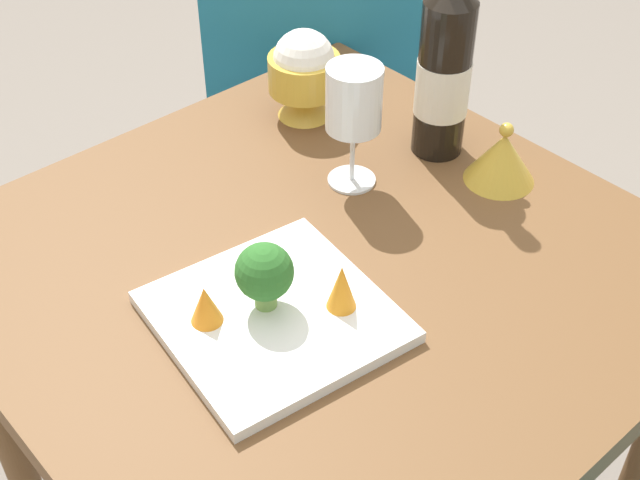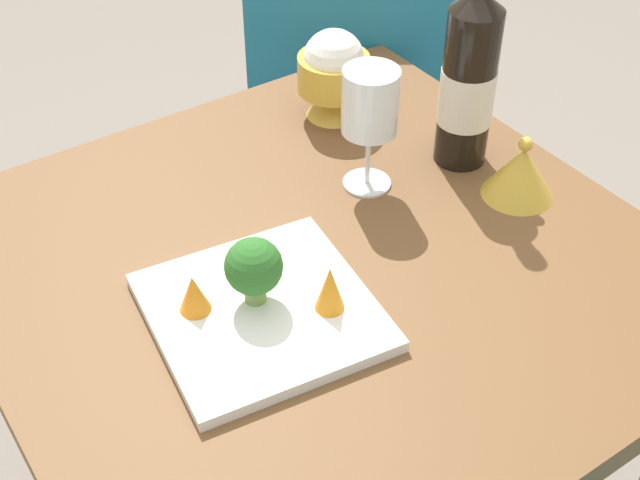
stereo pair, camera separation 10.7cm
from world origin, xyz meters
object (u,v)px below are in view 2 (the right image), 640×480
at_px(wine_bottle, 469,79).
at_px(rice_bowl, 334,72).
at_px(broccoli_floret, 254,268).
at_px(carrot_garnish_left, 194,293).
at_px(serving_plate, 262,312).
at_px(carrot_garnish_right, 330,288).
at_px(rice_bowl_lid, 521,172).
at_px(wine_glass, 370,105).
at_px(chair_near_window, 353,121).

bearing_deg(wine_bottle, rice_bowl, 112.69).
height_order(broccoli_floret, carrot_garnish_left, broccoli_floret).
bearing_deg(serving_plate, wine_bottle, 16.01).
relative_size(broccoli_floret, carrot_garnish_right, 1.40).
relative_size(serving_plate, carrot_garnish_right, 4.59).
distance_m(rice_bowl_lid, serving_plate, 0.42).
height_order(wine_glass, broccoli_floret, wine_glass).
relative_size(chair_near_window, broccoli_floret, 9.91).
xyz_separation_m(wine_bottle, wine_glass, (-0.15, 0.02, -0.00)).
relative_size(wine_bottle, rice_bowl, 2.33).
bearing_deg(carrot_garnish_left, chair_near_window, 40.50).
distance_m(wine_glass, rice_bowl, 0.20).
bearing_deg(wine_glass, serving_plate, -151.33).
height_order(wine_glass, rice_bowl_lid, wine_glass).
distance_m(chair_near_window, serving_plate, 0.82).
height_order(chair_near_window, carrot_garnish_left, chair_near_window).
bearing_deg(rice_bowl_lid, broccoli_floret, 178.62).
bearing_deg(serving_plate, chair_near_window, 45.82).
relative_size(wine_bottle, wine_glass, 1.85).
bearing_deg(chair_near_window, carrot_garnish_right, -93.77).
height_order(rice_bowl_lid, serving_plate, rice_bowl_lid).
xyz_separation_m(rice_bowl, carrot_garnish_left, (-0.39, -0.28, -0.03)).
relative_size(wine_bottle, broccoli_floret, 3.86).
relative_size(rice_bowl, carrot_garnish_right, 2.32).
height_order(wine_bottle, wine_glass, wine_bottle).
bearing_deg(chair_near_window, rice_bowl, -97.76).
xyz_separation_m(wine_glass, carrot_garnish_left, (-0.32, -0.10, -0.09)).
xyz_separation_m(rice_bowl, broccoli_floret, (-0.32, -0.30, -0.01)).
height_order(wine_bottle, rice_bowl_lid, wine_bottle).
bearing_deg(carrot_garnish_right, rice_bowl, 54.56).
height_order(wine_bottle, rice_bowl, wine_bottle).
bearing_deg(rice_bowl_lid, wine_bottle, 94.02).
bearing_deg(wine_glass, rice_bowl_lid, -40.80).
bearing_deg(chair_near_window, wine_bottle, -72.66).
relative_size(rice_bowl_lid, carrot_garnish_right, 1.64).
distance_m(chair_near_window, carrot_garnish_right, 0.82).
bearing_deg(wine_glass, rice_bowl, 69.64).
bearing_deg(rice_bowl_lid, carrot_garnish_right, -171.89).
relative_size(chair_near_window, wine_glass, 4.75).
bearing_deg(wine_glass, broccoli_floret, -153.84).
bearing_deg(serving_plate, rice_bowl_lid, 0.68).
bearing_deg(wine_glass, wine_bottle, -9.12).
bearing_deg(rice_bowl_lid, wine_glass, 139.20).
distance_m(wine_bottle, serving_plate, 0.44).
bearing_deg(broccoli_floret, wine_bottle, 14.09).
xyz_separation_m(wine_glass, rice_bowl, (0.07, 0.18, -0.05)).
bearing_deg(carrot_garnish_left, serving_plate, -31.61).
xyz_separation_m(wine_bottle, carrot_garnish_right, (-0.34, -0.16, -0.08)).
bearing_deg(carrot_garnish_right, rice_bowl_lid, 8.11).
bearing_deg(rice_bowl, carrot_garnish_right, -125.44).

